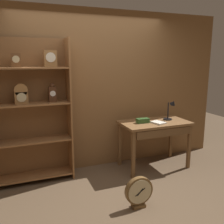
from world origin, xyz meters
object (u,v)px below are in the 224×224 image
(desk_lamp, at_px, (171,110))
(round_clock_large, at_px, (139,192))
(workbench, at_px, (155,128))
(toolbox_small, at_px, (143,121))
(bookshelf, at_px, (20,112))
(open_repair_manual, at_px, (158,123))

(desk_lamp, relative_size, round_clock_large, 0.89)
(workbench, xyz_separation_m, toolbox_small, (-0.22, 0.04, 0.14))
(bookshelf, xyz_separation_m, desk_lamp, (2.41, -0.22, -0.10))
(bookshelf, distance_m, workbench, 2.15)
(toolbox_small, distance_m, open_repair_manual, 0.25)
(bookshelf, xyz_separation_m, toolbox_small, (1.87, -0.23, -0.25))
(desk_lamp, relative_size, open_repair_manual, 1.63)
(bookshelf, distance_m, open_repair_manual, 2.14)
(bookshelf, height_order, workbench, bookshelf)
(bookshelf, bearing_deg, workbench, -7.17)
(bookshelf, relative_size, toolbox_small, 10.15)
(workbench, height_order, toolbox_small, toolbox_small)
(bookshelf, height_order, open_repair_manual, bookshelf)
(bookshelf, relative_size, round_clock_large, 5.26)
(bookshelf, bearing_deg, toolbox_small, -6.93)
(workbench, relative_size, toolbox_small, 5.46)
(desk_lamp, distance_m, round_clock_large, 1.69)
(desk_lamp, bearing_deg, toolbox_small, -179.25)
(toolbox_small, bearing_deg, desk_lamp, 0.75)
(workbench, bearing_deg, toolbox_small, 170.81)
(toolbox_small, xyz_separation_m, open_repair_manual, (0.22, -0.12, -0.02))
(bookshelf, relative_size, open_repair_manual, 9.63)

